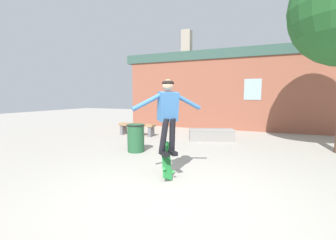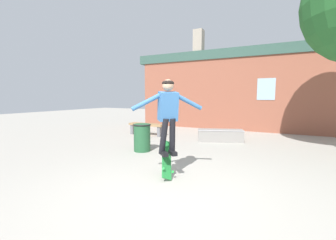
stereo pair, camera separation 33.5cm
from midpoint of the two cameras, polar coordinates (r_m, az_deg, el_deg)
ground_plane at (r=3.75m, az=3.69°, el=-18.08°), size 40.00×40.00×0.00m
building_backdrop at (r=10.64m, az=19.85°, el=7.79°), size 10.83×0.52×4.67m
park_bench at (r=8.91m, az=-4.37°, el=-1.73°), size 1.51×0.40×0.46m
skate_ledge at (r=7.89m, az=14.34°, el=-3.83°), size 1.56×0.94×0.41m
trash_bin at (r=6.31m, az=-5.10°, el=-4.29°), size 0.50×0.50×0.77m
skater at (r=4.12m, az=2.33°, el=2.47°), size 1.03×1.00×1.40m
skateboard_flipping at (r=4.33m, az=1.90°, el=-9.86°), size 0.40×0.65×0.68m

